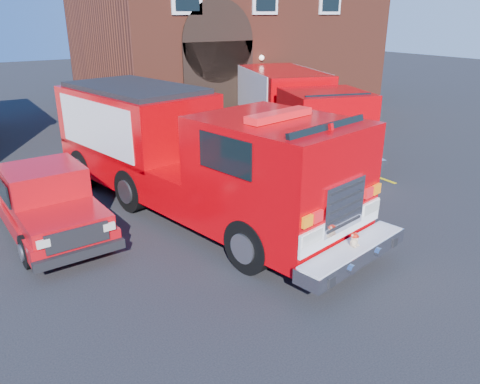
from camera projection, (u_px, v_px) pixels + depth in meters
ground at (215, 224)px, 12.24m from camera, size 100.00×100.00×0.00m
parking_stripe_near at (361, 171)px, 16.33m from camera, size 0.12×3.00×0.01m
parking_stripe_mid at (305, 151)px, 18.68m from camera, size 0.12×3.00×0.01m
parking_stripe_far at (261, 136)px, 21.03m from camera, size 0.12×3.00×0.01m
fire_station at (227, 30)px, 26.23m from camera, size 15.20×10.20×8.45m
fire_engine at (189, 152)px, 12.59m from camera, size 4.85×10.83×3.23m
pickup_truck at (44, 199)px, 11.69m from camera, size 2.18×5.45×1.75m
secondary_truck at (293, 108)px, 18.85m from camera, size 5.53×9.45×2.93m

